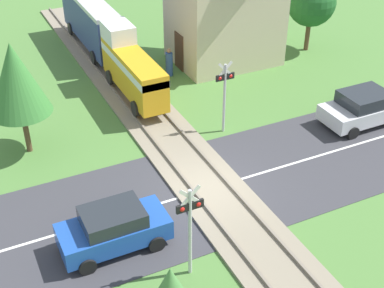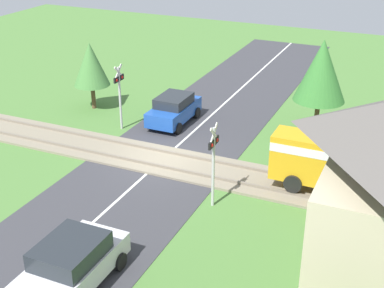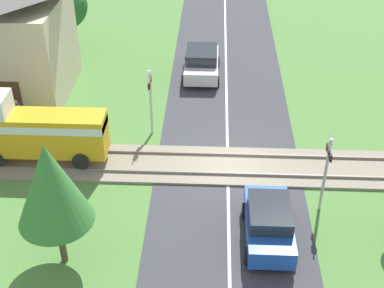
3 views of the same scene
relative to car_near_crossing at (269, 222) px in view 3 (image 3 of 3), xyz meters
The scene contains 11 objects.
ground_plane 4.71m from the car_near_crossing, 18.07° to the left, with size 60.00×60.00×0.00m, color #4C7A38.
road_surface 4.71m from the car_near_crossing, 18.07° to the left, with size 48.00×6.40×0.02m.
track_bed 4.70m from the car_near_crossing, 18.07° to the left, with size 2.80×48.00×0.24m.
car_near_crossing is the anchor object (origin of this frame).
car_far_side 13.59m from the car_near_crossing, 12.23° to the left, with size 3.98×2.07×1.62m.
crossing_signal_west_approach 3.18m from the car_near_crossing, 50.93° to the right, with size 0.90×0.18×3.49m.
crossing_signal_east_approach 8.79m from the car_near_crossing, 35.98° to the left, with size 0.90×0.18×3.49m.
station_building 16.60m from the car_near_crossing, 48.28° to the left, with size 6.14×4.81×7.06m.
pedestrian_by_station 13.72m from the car_near_crossing, 58.38° to the left, with size 0.39×0.39×1.59m.
tree_by_station 19.94m from the car_near_crossing, 34.94° to the left, with size 2.90×2.90×4.45m.
tree_roadside_hedge 7.95m from the car_near_crossing, 101.05° to the left, with size 2.57×2.57×5.04m.
Camera 3 is at (-19.11, 0.73, 14.33)m, focal length 50.00 mm.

